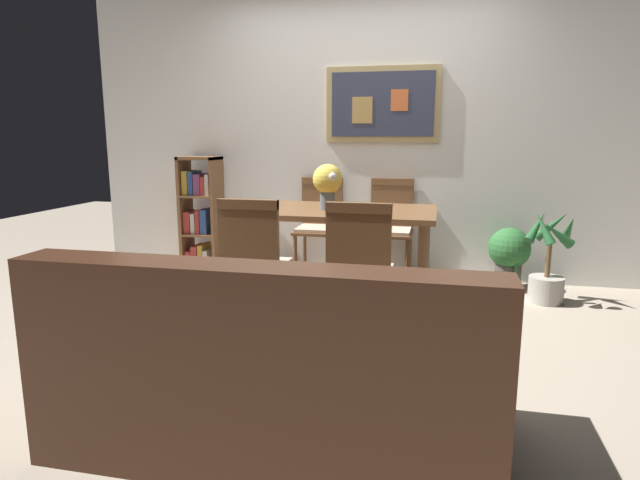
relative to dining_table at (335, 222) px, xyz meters
The scene contains 13 objects.
ground_plane 0.84m from the dining_table, 82.57° to the right, with size 12.00×12.00×0.00m, color tan.
wall_back_with_painting 1.20m from the dining_table, 85.89° to the left, with size 5.20×0.14×2.60m.
dining_table is the anchor object (origin of this frame).
dining_chair_near_right 0.87m from the dining_table, 68.96° to the right, with size 0.40×0.41×0.91m.
dining_chair_near_left 0.88m from the dining_table, 115.06° to the right, with size 0.40×0.41×0.91m.
dining_chair_far_right 0.90m from the dining_table, 67.19° to the left, with size 0.40×0.41×0.91m.
dining_chair_far_left 0.86m from the dining_table, 110.34° to the left, with size 0.40×0.41×0.91m.
leather_couch 1.98m from the dining_table, 86.65° to the right, with size 1.80×0.84×0.84m.
bookshelf 1.63m from the dining_table, 152.61° to the left, with size 0.36×0.28×1.10m.
potted_ivy 1.58m from the dining_table, 28.59° to the left, with size 0.35×0.35×0.59m.
potted_palm 1.70m from the dining_table, 14.31° to the left, with size 0.37×0.39×0.73m.
flower_vase 0.31m from the dining_table, 139.55° to the right, with size 0.22×0.22×0.34m.
tv_remote 0.24m from the dining_table, ahead, with size 0.13×0.15×0.02m.
Camera 1 is at (0.68, -3.39, 1.29)m, focal length 30.10 mm.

